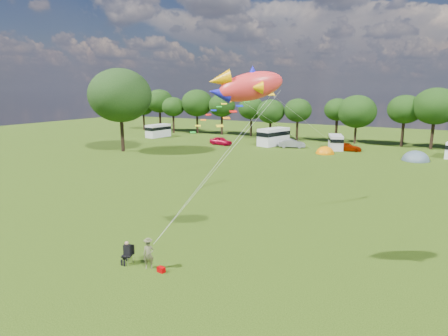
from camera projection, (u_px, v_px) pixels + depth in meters
The scene contains 17 objects.
ground_plane at pixel (162, 254), 23.31m from camera, with size 180.00×180.00×0.00m, color black.
tree_line at pixel (378, 110), 66.55m from camera, with size 102.98×10.98×10.27m.
big_tree at pixel (120, 95), 59.59m from camera, with size 10.00×10.00×13.28m.
car_a at pixel (221, 141), 68.34m from camera, with size 1.72×4.36×1.45m, color #AC0524.
car_b at pixel (292, 144), 64.94m from camera, with size 1.58×4.23×1.49m, color gray.
car_c at pixel (347, 147), 61.62m from camera, with size 1.81×4.31×1.29m, color #9B1E00.
campervan_a at pixel (158, 130), 79.16m from camera, with size 2.96×5.71×2.68m.
campervan_b at pixel (274, 136), 67.61m from camera, with size 4.44×6.82×3.09m.
campervan_c at pixel (336, 142), 63.22m from camera, with size 3.50×5.34×2.42m.
tent_orange at pixel (325, 153), 59.24m from camera, with size 2.89×3.17×2.26m.
tent_greyblue at pixel (415, 160), 53.54m from camera, with size 3.79×4.15×2.82m.
kite_flyer at pixel (149, 254), 21.32m from camera, with size 0.61×0.40×1.67m, color brown.
camp_chair at pixel (128, 250), 21.96m from camera, with size 0.70×0.72×1.38m.
kite_bag at pixel (161, 270), 21.00m from camera, with size 0.42×0.28×0.30m, color #B00003.
fish_kite at pixel (245, 86), 19.46m from camera, with size 4.06×3.14×2.21m.
streamer_kite_b at pixel (220, 109), 41.54m from camera, with size 4.37×4.69×3.83m.
streamer_kite_c at pixel (250, 103), 31.06m from camera, with size 3.21×5.07×2.84m.
Camera 1 is at (13.87, -17.10, 10.11)m, focal length 30.00 mm.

